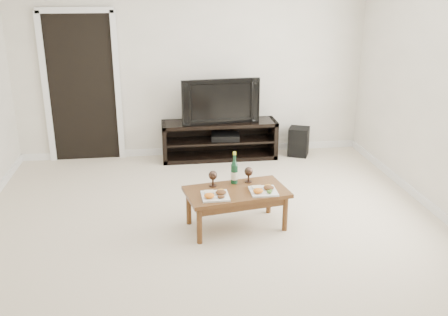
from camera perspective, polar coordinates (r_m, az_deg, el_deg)
floor at (r=5.03m, az=-0.90°, el=-9.62°), size 5.50×5.50×0.00m
back_wall at (r=7.24m, az=-3.64°, el=10.38°), size 5.00×0.04×2.60m
doorway at (r=7.31m, az=-15.89°, el=7.57°), size 0.90×0.02×2.05m
media_console at (r=7.24m, az=-0.53°, el=2.08°), size 1.65×0.45×0.55m
television at (r=7.09m, az=-0.55°, el=6.66°), size 1.11×0.24×0.64m
av_receiver at (r=7.23m, az=0.17°, el=2.46°), size 0.44×0.35×0.08m
subwoofer at (r=7.46m, az=8.52°, el=1.88°), size 0.37×0.37×0.42m
coffee_table at (r=5.23m, az=1.41°, el=-5.81°), size 1.11×0.73×0.42m
plate_left at (r=4.97m, az=-1.02°, el=-4.11°), size 0.27×0.27×0.07m
plate_right at (r=5.10m, az=4.52°, el=-3.55°), size 0.27×0.27×0.07m
wine_bottle at (r=5.26m, az=1.20°, el=-1.11°), size 0.07×0.07×0.35m
goblet_left at (r=5.21m, az=-1.28°, el=-2.36°), size 0.09×0.09×0.17m
goblet_right at (r=5.32m, az=2.82°, el=-1.91°), size 0.09×0.09×0.17m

